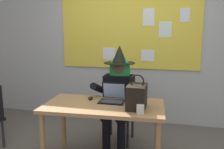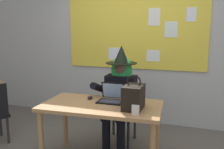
{
  "view_description": "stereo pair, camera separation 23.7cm",
  "coord_description": "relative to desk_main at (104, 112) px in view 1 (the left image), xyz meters",
  "views": [
    {
      "loc": [
        0.74,
        -2.36,
        1.56
      ],
      "look_at": [
        0.02,
        0.46,
        1.04
      ],
      "focal_mm": 37.57,
      "sensor_mm": 36.0,
      "label": 1
    },
    {
      "loc": [
        0.97,
        -2.29,
        1.56
      ],
      "look_at": [
        0.02,
        0.46,
        1.04
      ],
      "focal_mm": 37.57,
      "sensor_mm": 36.0,
      "label": 2
    }
  ],
  "objects": [
    {
      "name": "handbag",
      "position": [
        0.39,
        -0.04,
        0.23
      ],
      "size": [
        0.2,
        0.3,
        0.38
      ],
      "rotation": [
        0.0,
        0.0,
        -0.14
      ],
      "color": "black",
      "rests_on": "desk_main"
    },
    {
      "name": "wall_back_bulletin",
      "position": [
        0.0,
        1.56,
        0.85
      ],
      "size": [
        6.63,
        1.74,
        2.99
      ],
      "color": "#B2B2AD",
      "rests_on": "ground"
    },
    {
      "name": "desk_main",
      "position": [
        0.0,
        0.0,
        0.0
      ],
      "size": [
        1.42,
        0.81,
        0.75
      ],
      "rotation": [
        0.0,
        0.0,
        0.06
      ],
      "color": "#A37547",
      "rests_on": "ground"
    },
    {
      "name": "laptop",
      "position": [
        0.07,
        0.15,
        0.15
      ],
      "size": [
        0.3,
        0.27,
        0.22
      ],
      "rotation": [
        0.0,
        0.0,
        0.02
      ],
      "color": "black",
      "rests_on": "desk_main"
    },
    {
      "name": "chair_at_desk",
      "position": [
        0.04,
        0.72,
        -0.14
      ],
      "size": [
        0.43,
        0.43,
        0.9
      ],
      "rotation": [
        0.0,
        0.0,
        -1.6
      ],
      "color": "#2D3347",
      "rests_on": "ground"
    },
    {
      "name": "person_costumed",
      "position": [
        0.04,
        0.6,
        0.13
      ],
      "size": [
        0.61,
        0.69,
        1.39
      ],
      "rotation": [
        0.0,
        0.0,
        -1.53
      ],
      "color": "black",
      "rests_on": "ground"
    },
    {
      "name": "coffee_mug",
      "position": [
        0.46,
        -0.22,
        0.14
      ],
      "size": [
        0.08,
        0.08,
        0.09
      ],
      "primitive_type": "cylinder",
      "color": "silver",
      "rests_on": "desk_main"
    },
    {
      "name": "computer_mouse",
      "position": [
        -0.21,
        0.15,
        0.11
      ],
      "size": [
        0.08,
        0.11,
        0.03
      ],
      "primitive_type": "ellipsoid",
      "rotation": [
        0.0,
        0.0,
        0.23
      ],
      "color": "black",
      "rests_on": "desk_main"
    }
  ]
}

